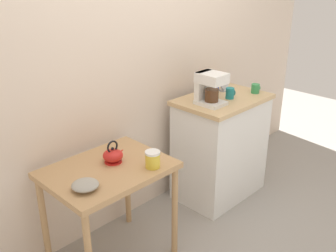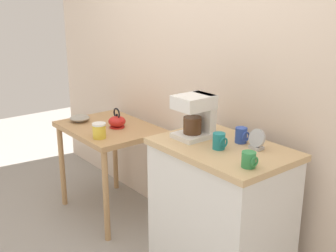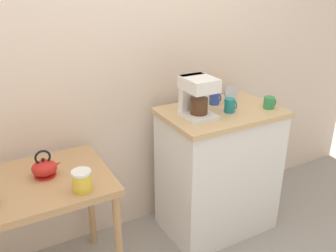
# 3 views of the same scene
# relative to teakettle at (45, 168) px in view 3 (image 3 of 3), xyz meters

# --- Properties ---
(back_wall) EXTENTS (4.40, 0.10, 2.80)m
(back_wall) POSITION_rel_teakettle_xyz_m (0.68, 0.38, 0.60)
(back_wall) COLOR beige
(back_wall) RESTS_ON ground_plane
(wooden_table) EXTENTS (0.80, 0.60, 0.75)m
(wooden_table) POSITION_rel_teakettle_xyz_m (-0.07, -0.03, -0.15)
(wooden_table) COLOR tan
(wooden_table) RESTS_ON ground_plane
(kitchen_counter) EXTENTS (0.80, 0.54, 0.93)m
(kitchen_counter) POSITION_rel_teakettle_xyz_m (1.16, -0.02, -0.33)
(kitchen_counter) COLOR white
(kitchen_counter) RESTS_ON ground_plane
(teakettle) EXTENTS (0.17, 0.14, 0.16)m
(teakettle) POSITION_rel_teakettle_xyz_m (0.00, 0.00, 0.00)
(teakettle) COLOR red
(teakettle) RESTS_ON wooden_table
(canister_enamel) EXTENTS (0.10, 0.10, 0.11)m
(canister_enamel) POSITION_rel_teakettle_xyz_m (0.14, -0.24, 0.01)
(canister_enamel) COLOR gold
(canister_enamel) RESTS_ON wooden_table
(coffee_maker) EXTENTS (0.18, 0.22, 0.26)m
(coffee_maker) POSITION_rel_teakettle_xyz_m (0.95, -0.03, 0.27)
(coffee_maker) COLOR white
(coffee_maker) RESTS_ON kitchen_counter
(mug_dark_teal) EXTENTS (0.08, 0.07, 0.09)m
(mug_dark_teal) POSITION_rel_teakettle_xyz_m (1.19, -0.07, 0.18)
(mug_dark_teal) COLOR teal
(mug_dark_teal) RESTS_ON kitchen_counter
(mug_tall_green) EXTENTS (0.08, 0.07, 0.08)m
(mug_tall_green) POSITION_rel_teakettle_xyz_m (1.47, -0.14, 0.17)
(mug_tall_green) COLOR #338C4C
(mug_tall_green) RESTS_ON kitchen_counter
(mug_blue) EXTENTS (0.08, 0.07, 0.09)m
(mug_blue) POSITION_rel_teakettle_xyz_m (1.19, 0.11, 0.18)
(mug_blue) COLOR #2D4CAD
(mug_blue) RESTS_ON kitchen_counter
(table_clock) EXTENTS (0.10, 0.05, 0.12)m
(table_clock) POSITION_rel_teakettle_xyz_m (1.32, 0.09, 0.18)
(table_clock) COLOR #B2B5BA
(table_clock) RESTS_ON kitchen_counter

